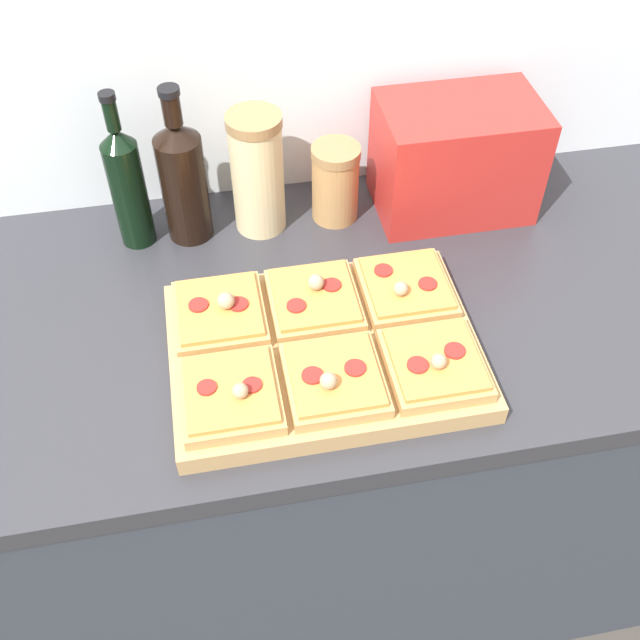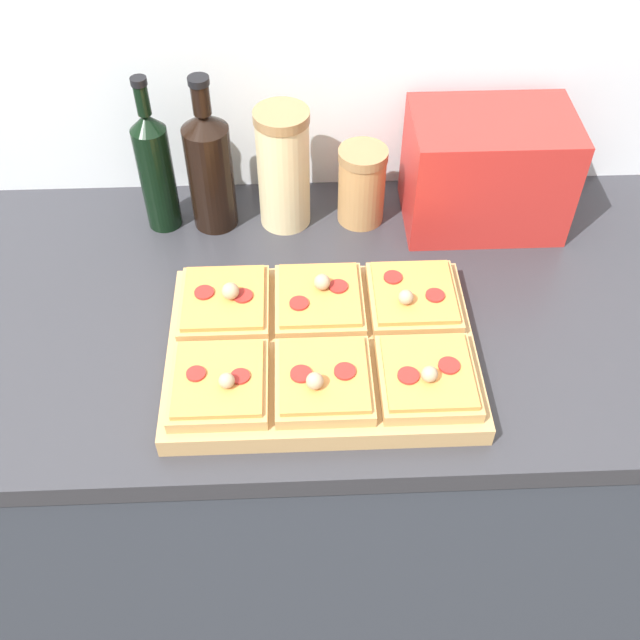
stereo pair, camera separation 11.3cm
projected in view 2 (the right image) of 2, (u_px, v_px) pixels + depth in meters
wall_back at (290, 14)px, 1.24m from camera, size 6.00×0.06×2.50m
kitchen_counter at (303, 456)px, 1.57m from camera, size 2.63×0.67×0.93m
cutting_board at (321, 351)px, 1.14m from camera, size 0.46×0.34×0.03m
pizza_slice_back_left at (224, 302)px, 1.17m from camera, size 0.14×0.15×0.05m
pizza_slice_back_center at (319, 299)px, 1.17m from camera, size 0.14×0.15×0.05m
pizza_slice_back_right at (413, 297)px, 1.17m from camera, size 0.14×0.15×0.05m
pizza_slice_front_left at (219, 383)px, 1.06m from camera, size 0.14×0.15×0.05m
pizza_slice_front_center at (323, 380)px, 1.06m from camera, size 0.14×0.15×0.05m
pizza_slice_front_right at (427, 376)px, 1.07m from camera, size 0.14×0.15×0.05m
olive_oil_bottle at (155, 169)px, 1.28m from camera, size 0.06×0.06×0.29m
wine_bottle at (209, 168)px, 1.29m from camera, size 0.08×0.08×0.29m
grain_jar_tall at (283, 169)px, 1.29m from camera, size 0.09×0.09×0.23m
grain_jar_short at (361, 185)px, 1.33m from camera, size 0.09×0.09×0.15m
toaster_oven at (486, 171)px, 1.31m from camera, size 0.30×0.18×0.21m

